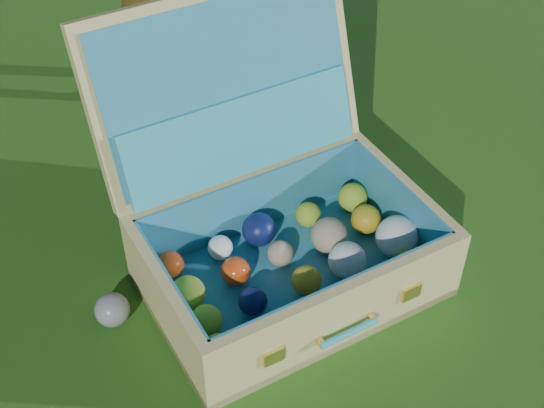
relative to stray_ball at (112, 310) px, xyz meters
The scene contains 3 objects.
ground 0.40m from the stray_ball, 13.54° to the right, with size 60.00×60.00×0.00m, color #215114.
stray_ball is the anchor object (origin of this frame).
suitcase 0.42m from the stray_ball, ahead, with size 0.66×0.64×0.59m.
Camera 1 is at (-0.65, -0.99, 1.32)m, focal length 50.00 mm.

